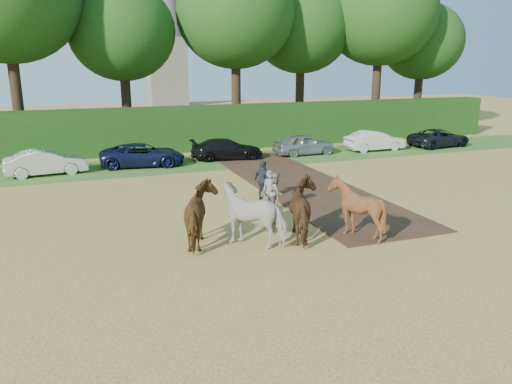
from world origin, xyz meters
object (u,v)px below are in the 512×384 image
spectator_near (276,192)px  spectator_far (263,181)px  plough_team (281,211)px  church (163,0)px  parked_cars (236,149)px

spectator_near → spectator_far: bearing=26.4°
plough_team → church: church is taller
plough_team → church: 56.76m
spectator_far → parked_cars: size_ratio=0.05×
spectator_near → church: church is taller
parked_cars → spectator_near: bearing=-99.8°
spectator_near → parked_cars: bearing=20.7°
spectator_near → parked_cars: (1.89, 10.93, -0.15)m
parked_cars → church: 43.08m
spectator_near → plough_team: 3.30m
spectator_far → church: 51.98m
church → parked_cars: bearing=-94.9°
spectator_far → parked_cars: spectator_far is taller
plough_team → parked_cars: (2.99, 14.03, -0.36)m
plough_team → parked_cars: size_ratio=0.20×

